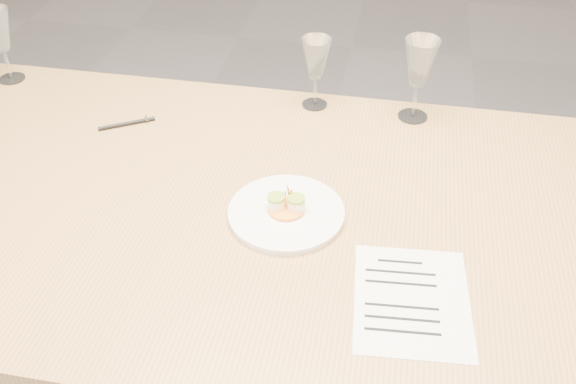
% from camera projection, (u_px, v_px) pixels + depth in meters
% --- Properties ---
extents(dining_table, '(2.40, 1.00, 0.75)m').
position_uv_depth(dining_table, '(258.00, 228.00, 1.44)').
color(dining_table, '#B0844C').
rests_on(dining_table, ground).
extents(dinner_plate, '(0.25, 0.25, 0.07)m').
position_uv_depth(dinner_plate, '(286.00, 212.00, 1.36)').
color(dinner_plate, white).
rests_on(dinner_plate, dining_table).
extents(recipe_sheet, '(0.23, 0.29, 0.00)m').
position_uv_depth(recipe_sheet, '(411.00, 300.00, 1.19)').
color(recipe_sheet, white).
rests_on(recipe_sheet, dining_table).
extents(ballpoint_pen, '(0.13, 0.08, 0.01)m').
position_uv_depth(ballpoint_pen, '(127.00, 124.00, 1.64)').
color(ballpoint_pen, black).
rests_on(ballpoint_pen, dining_table).
extents(wine_glass_1, '(0.08, 0.08, 0.19)m').
position_uv_depth(wine_glass_1, '(316.00, 60.00, 1.64)').
color(wine_glass_1, white).
rests_on(wine_glass_1, dining_table).
extents(wine_glass_2, '(0.09, 0.09, 0.22)m').
position_uv_depth(wine_glass_2, '(420.00, 64.00, 1.58)').
color(wine_glass_2, white).
rests_on(wine_glass_2, dining_table).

